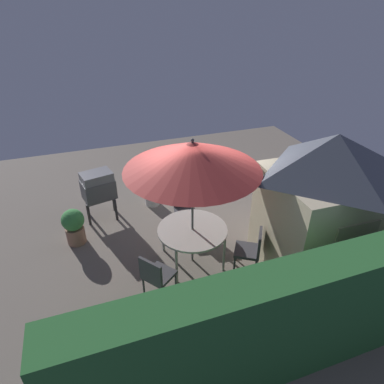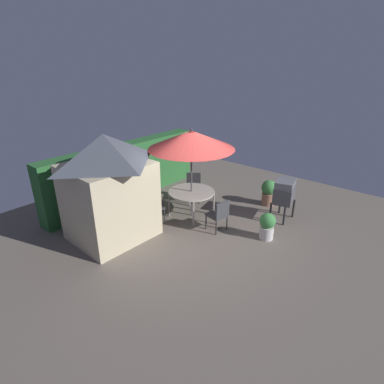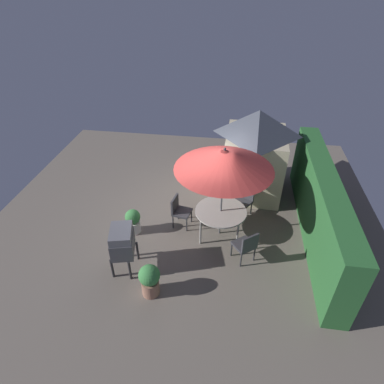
# 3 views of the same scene
# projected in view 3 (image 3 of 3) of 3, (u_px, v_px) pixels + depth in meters

# --- Properties ---
(ground_plane) EXTENTS (11.00, 11.00, 0.00)m
(ground_plane) POSITION_uv_depth(u_px,v_px,m) (185.00, 221.00, 9.12)
(ground_plane) COLOR #6B6056
(hedge_backdrop) EXTENTS (5.75, 0.55, 1.83)m
(hedge_backdrop) POSITION_uv_depth(u_px,v_px,m) (319.00, 206.00, 8.18)
(hedge_backdrop) COLOR #28602D
(hedge_backdrop) RESTS_ON ground
(garden_shed) EXTENTS (2.08, 1.89, 2.70)m
(garden_shed) POSITION_uv_depth(u_px,v_px,m) (255.00, 152.00, 9.57)
(garden_shed) COLOR #C6B793
(garden_shed) RESTS_ON ground
(patio_table) EXTENTS (1.34, 1.34, 0.78)m
(patio_table) POSITION_uv_depth(u_px,v_px,m) (221.00, 212.00, 8.28)
(patio_table) COLOR #B2ADA3
(patio_table) RESTS_ON ground
(patio_umbrella) EXTENTS (2.38, 2.38, 2.60)m
(patio_umbrella) POSITION_uv_depth(u_px,v_px,m) (224.00, 160.00, 7.38)
(patio_umbrella) COLOR #4C4C51
(patio_umbrella) RESTS_ON ground
(bbq_grill) EXTENTS (0.80, 0.65, 1.20)m
(bbq_grill) POSITION_uv_depth(u_px,v_px,m) (122.00, 242.00, 7.22)
(bbq_grill) COLOR #47474C
(bbq_grill) RESTS_ON ground
(chair_near_shed) EXTENTS (0.54, 0.54, 0.90)m
(chair_near_shed) POSITION_uv_depth(u_px,v_px,m) (179.00, 210.00, 8.71)
(chair_near_shed) COLOR #38383D
(chair_near_shed) RESTS_ON ground
(chair_far_side) EXTENTS (0.65, 0.65, 0.90)m
(chair_far_side) POSITION_uv_depth(u_px,v_px,m) (246.00, 245.00, 7.60)
(chair_far_side) COLOR #38383D
(chair_far_side) RESTS_ON ground
(chair_toward_hedge) EXTENTS (0.64, 0.64, 0.90)m
(chair_toward_hedge) POSITION_uv_depth(u_px,v_px,m) (244.00, 199.00, 9.11)
(chair_toward_hedge) COLOR #38383D
(chair_toward_hedge) RESTS_ON ground
(potted_plant_by_shed) EXTENTS (0.41, 0.41, 0.72)m
(potted_plant_by_shed) POSITION_uv_depth(u_px,v_px,m) (133.00, 221.00, 8.54)
(potted_plant_by_shed) COLOR silver
(potted_plant_by_shed) RESTS_ON ground
(potted_plant_by_grill) EXTENTS (0.47, 0.47, 0.81)m
(potted_plant_by_grill) POSITION_uv_depth(u_px,v_px,m) (150.00, 280.00, 6.86)
(potted_plant_by_grill) COLOR #936651
(potted_plant_by_grill) RESTS_ON ground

